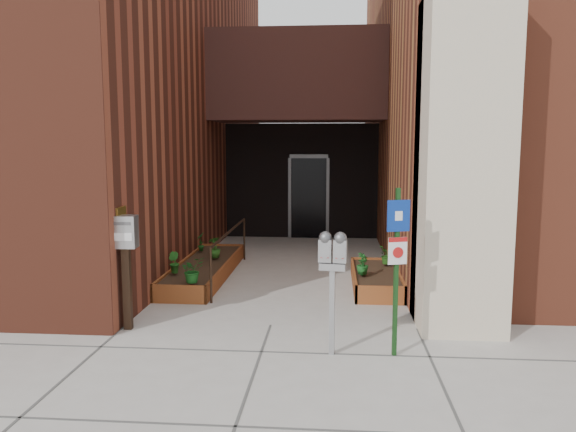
# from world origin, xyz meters

# --- Properties ---
(ground) EXTENTS (80.00, 80.00, 0.00)m
(ground) POSITION_xyz_m (0.00, 0.00, 0.00)
(ground) COLOR #9E9991
(ground) RESTS_ON ground
(architecture) EXTENTS (20.00, 14.60, 10.00)m
(architecture) POSITION_xyz_m (-0.18, 6.89, 4.98)
(architecture) COLOR maroon
(architecture) RESTS_ON ground
(planter_left) EXTENTS (0.90, 3.60, 0.30)m
(planter_left) POSITION_xyz_m (-1.55, 2.70, 0.13)
(planter_left) COLOR brown
(planter_left) RESTS_ON ground
(planter_right) EXTENTS (0.80, 2.20, 0.30)m
(planter_right) POSITION_xyz_m (1.60, 2.20, 0.13)
(planter_right) COLOR brown
(planter_right) RESTS_ON ground
(handrail) EXTENTS (0.04, 3.34, 0.90)m
(handrail) POSITION_xyz_m (-1.05, 2.65, 0.75)
(handrail) COLOR black
(handrail) RESTS_ON ground
(parking_meter) EXTENTS (0.34, 0.18, 1.48)m
(parking_meter) POSITION_xyz_m (0.85, -1.00, 1.15)
(parking_meter) COLOR #949496
(parking_meter) RESTS_ON ground
(sign_post) EXTENTS (0.26, 0.10, 1.99)m
(sign_post) POSITION_xyz_m (1.59, -0.99, 1.22)
(sign_post) COLOR #163C15
(sign_post) RESTS_ON ground
(payment_dropbox) EXTENTS (0.32, 0.25, 1.55)m
(payment_dropbox) POSITION_xyz_m (-1.90, -0.31, 1.12)
(payment_dropbox) COLOR black
(payment_dropbox) RESTS_ON ground
(shrub_left_a) EXTENTS (0.52, 0.52, 0.41)m
(shrub_left_a) POSITION_xyz_m (-1.37, 1.10, 0.50)
(shrub_left_a) COLOR #18541A
(shrub_left_a) RESTS_ON planter_left
(shrub_left_b) EXTENTS (0.28, 0.28, 0.36)m
(shrub_left_b) POSITION_xyz_m (-1.85, 1.72, 0.48)
(shrub_left_b) COLOR #1F5D1A
(shrub_left_b) RESTS_ON planter_left
(shrub_left_c) EXTENTS (0.31, 0.31, 0.40)m
(shrub_left_c) POSITION_xyz_m (-1.42, 3.03, 0.50)
(shrub_left_c) COLOR #215317
(shrub_left_c) RESTS_ON planter_left
(shrub_left_d) EXTENTS (0.25, 0.25, 0.39)m
(shrub_left_d) POSITION_xyz_m (-1.85, 3.68, 0.50)
(shrub_left_d) COLOR #185419
(shrub_left_d) RESTS_ON planter_left
(shrub_right_a) EXTENTS (0.28, 0.28, 0.36)m
(shrub_right_a) POSITION_xyz_m (1.35, 1.90, 0.48)
(shrub_right_a) COLOR #17521C
(shrub_right_a) RESTS_ON planter_right
(shrub_right_b) EXTENTS (0.19, 0.19, 0.31)m
(shrub_right_b) POSITION_xyz_m (1.35, 1.81, 0.46)
(shrub_right_b) COLOR #17531C
(shrub_right_b) RESTS_ON planter_right
(shrub_right_c) EXTENTS (0.38, 0.38, 0.33)m
(shrub_right_c) POSITION_xyz_m (1.83, 2.71, 0.47)
(shrub_right_c) COLOR #265C1A
(shrub_right_c) RESTS_ON planter_right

